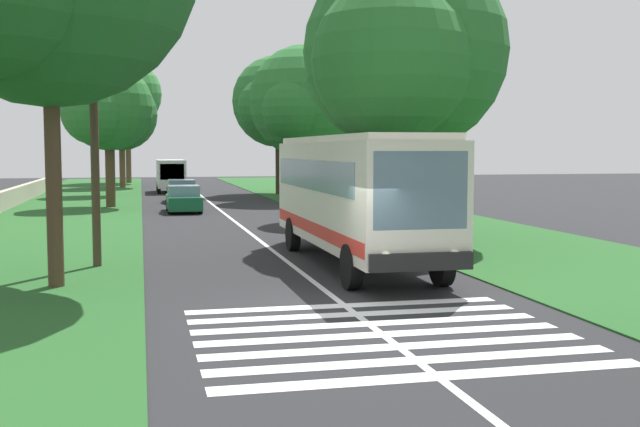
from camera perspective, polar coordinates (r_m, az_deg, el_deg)
The scene contains 18 objects.
ground at distance 17.28m, azimuth 1.55°, elevation -6.51°, with size 160.00×160.00×0.00m, color #262628.
grass_verge_left at distance 31.84m, azimuth -19.97°, elevation -1.61°, with size 120.00×8.00×0.04m, color #235623.
grass_verge_right at distance 33.95m, azimuth 8.67°, elevation -1.00°, with size 120.00×8.00×0.04m, color #235623.
centre_line at distance 31.87m, azimuth -5.18°, elevation -1.36°, with size 110.00×0.16×0.01m, color silver.
coach_bus at distance 22.73m, azimuth 2.52°, elevation 1.63°, with size 11.16×2.62×3.73m.
zebra_crossing at distance 14.45m, azimuth 4.55°, elevation -8.74°, with size 5.85×6.80×0.01m.
trailing_car_0 at distance 42.60m, azimuth -9.87°, elevation 1.00°, with size 4.30×1.78×1.43m.
trailing_car_1 at distance 50.58m, azimuth -10.02°, elevation 1.57°, with size 4.30×1.78×1.43m.
trailing_minibus_0 at distance 62.16m, azimuth -10.79°, elevation 2.94°, with size 6.00×2.14×2.53m.
roadside_tree_left_1 at distance 58.74m, azimuth -15.07°, elevation 7.18°, with size 5.45×4.63×8.50m.
roadside_tree_left_2 at distance 80.29m, azimuth -13.93°, elevation 8.28°, with size 8.26×6.68×12.08m.
roadside_tree_left_3 at distance 70.49m, azimuth -14.37°, elevation 6.78°, with size 7.80×6.15×9.35m.
roadside_tree_left_4 at distance 46.70m, azimuth -15.30°, elevation 7.30°, with size 6.09×5.07×8.25m.
roadside_tree_right_0 at distance 58.57m, azimuth -3.28°, elevation 7.91°, with size 8.37×6.72×10.18m.
roadside_tree_right_1 at distance 38.59m, azimuth 2.98°, elevation 10.77°, with size 6.63×5.75×10.43m.
roadside_tree_right_2 at distance 51.62m, azimuth -1.31°, elevation 7.95°, with size 8.41×7.26×10.06m.
roadside_tree_right_3 at distance 28.87m, azimuth 5.68°, elevation 11.14°, with size 9.46×7.49×10.50m.
utility_pole at distance 23.04m, azimuth -16.07°, elevation 5.92°, with size 0.24×1.40×7.49m.
Camera 1 is at (-16.41, 4.23, 3.36)m, focal length 44.08 mm.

